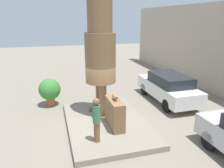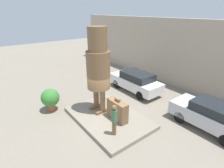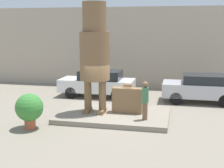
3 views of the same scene
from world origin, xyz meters
TOP-DOWN VIEW (x-y plane):
  - ground_plane at (0.00, 0.00)m, footprint 60.00×60.00m
  - pedestal at (0.00, 0.00)m, footprint 5.11×3.41m
  - building_backdrop at (0.00, 7.78)m, footprint 28.00×0.60m
  - statue_figure at (-0.92, -0.02)m, footprint 1.38×1.38m
  - giant_suitcase at (0.59, 0.21)m, footprint 1.40×0.48m
  - tourist at (1.53, -0.76)m, footprint 0.29×0.29m
  - parked_car_white at (-1.89, 4.11)m, footprint 4.49×1.78m
  - parked_car_silver at (4.12, 3.94)m, footprint 4.10×1.82m
  - planter_pot at (-3.11, -2.34)m, footprint 1.16×1.16m

SIDE VIEW (x-z plane):
  - ground_plane at x=0.00m, z-range 0.00..0.00m
  - pedestal at x=0.00m, z-range 0.00..0.22m
  - giant_suitcase at x=0.59m, z-range 0.13..1.52m
  - parked_car_silver at x=4.12m, z-range 0.06..1.65m
  - parked_car_white at x=-1.89m, z-range 0.05..1.67m
  - planter_pot at x=-3.11m, z-range 0.13..1.64m
  - tourist at x=1.53m, z-range 0.30..2.00m
  - building_backdrop at x=0.00m, z-range 0.00..5.53m
  - statue_figure at x=-0.92m, z-range 0.66..5.76m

